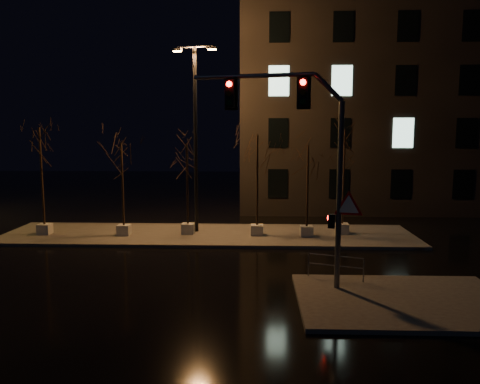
{
  "coord_description": "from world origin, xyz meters",
  "views": [
    {
      "loc": [
        2.6,
        -18.6,
        5.74
      ],
      "look_at": [
        1.82,
        3.21,
        2.8
      ],
      "focal_mm": 35.0,
      "sensor_mm": 36.0,
      "label": 1
    }
  ],
  "objects": [
    {
      "name": "guard_rail_a",
      "position": [
        5.58,
        -1.5,
        0.74
      ],
      "size": [
        1.99,
        0.72,
        0.91
      ],
      "rotation": [
        0.0,
        0.0,
        -0.34
      ],
      "color": "#53555A",
      "rests_on": "sidewalk_corner"
    },
    {
      "name": "median",
      "position": [
        0.0,
        6.0,
        0.07
      ],
      "size": [
        22.0,
        5.0,
        0.15
      ],
      "primitive_type": "cube",
      "color": "#45433E",
      "rests_on": "ground"
    },
    {
      "name": "tree_0",
      "position": [
        -8.75,
        5.59,
        4.58
      ],
      "size": [
        1.8,
        1.8,
        5.84
      ],
      "color": "#B8B8AC",
      "rests_on": "median"
    },
    {
      "name": "tree_2",
      "position": [
        -1.09,
        6.0,
        3.9
      ],
      "size": [
        1.8,
        1.8,
        4.94
      ],
      "color": "#B8B8AC",
      "rests_on": "median"
    },
    {
      "name": "traffic_signal_mast",
      "position": [
        4.28,
        -2.2,
        5.09
      ],
      "size": [
        6.02,
        1.48,
        7.52
      ],
      "rotation": [
        0.0,
        0.0,
        -0.22
      ],
      "color": "#53555A",
      "rests_on": "sidewalk_corner"
    },
    {
      "name": "tree_5",
      "position": [
        7.23,
        6.31,
        4.51
      ],
      "size": [
        1.8,
        1.8,
        5.74
      ],
      "color": "#B8B8AC",
      "rests_on": "median"
    },
    {
      "name": "tree_1",
      "position": [
        -4.44,
        5.52,
        3.95
      ],
      "size": [
        1.8,
        1.8,
        5.01
      ],
      "color": "#B8B8AC",
      "rests_on": "median"
    },
    {
      "name": "sidewalk_corner",
      "position": [
        7.5,
        -3.5,
        0.07
      ],
      "size": [
        7.0,
        5.0,
        0.15
      ],
      "primitive_type": "cube",
      "color": "#45433E",
      "rests_on": "ground"
    },
    {
      "name": "building",
      "position": [
        14.0,
        18.0,
        7.5
      ],
      "size": [
        25.0,
        12.0,
        15.0
      ],
      "primitive_type": "cube",
      "color": "black",
      "rests_on": "ground"
    },
    {
      "name": "streetlight_main",
      "position": [
        -0.69,
        6.58,
        5.88
      ],
      "size": [
        2.45,
        0.92,
        9.93
      ],
      "rotation": [
        0.0,
        0.0,
        -0.27
      ],
      "color": "black",
      "rests_on": "median"
    },
    {
      "name": "tree_4",
      "position": [
        5.24,
        5.57,
        3.88
      ],
      "size": [
        1.8,
        1.8,
        4.92
      ],
      "color": "#B8B8AC",
      "rests_on": "median"
    },
    {
      "name": "tree_3",
      "position": [
        2.64,
        5.77,
        4.28
      ],
      "size": [
        1.8,
        1.8,
        5.44
      ],
      "color": "#B8B8AC",
      "rests_on": "median"
    },
    {
      "name": "ground",
      "position": [
        0.0,
        0.0,
        0.0
      ],
      "size": [
        90.0,
        90.0,
        0.0
      ],
      "primitive_type": "plane",
      "color": "black",
      "rests_on": "ground"
    }
  ]
}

